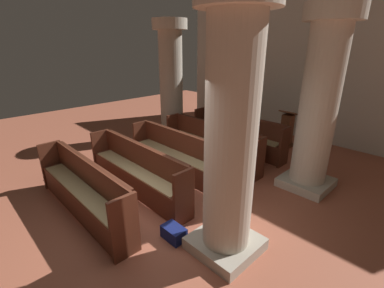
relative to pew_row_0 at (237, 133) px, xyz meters
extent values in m
plane|color=#AD5B42|center=(0.97, -3.57, -0.53)|extent=(19.20, 19.20, 0.00)
cube|color=beige|center=(0.97, 2.51, 1.72)|extent=(10.00, 0.16, 4.50)
cube|color=#562819|center=(0.00, -0.02, -0.05)|extent=(2.83, 0.38, 0.05)
cube|color=#562819|center=(0.00, 0.15, 0.22)|extent=(2.83, 0.04, 0.49)
cube|color=#492215|center=(0.00, 0.20, 0.45)|extent=(2.72, 0.06, 0.02)
cube|color=#4E2416|center=(-1.44, -0.02, -0.03)|extent=(0.06, 0.44, 0.99)
cube|color=#4E2416|center=(1.44, -0.02, -0.03)|extent=(0.06, 0.44, 0.99)
cube|color=#522618|center=(0.00, -0.19, -0.29)|extent=(2.83, 0.03, 0.43)
cube|color=tan|center=(0.00, -0.04, -0.02)|extent=(2.60, 0.32, 0.02)
cube|color=#562819|center=(0.00, -1.13, -0.05)|extent=(2.83, 0.38, 0.05)
cube|color=#562819|center=(0.00, -0.96, 0.22)|extent=(2.83, 0.04, 0.49)
cube|color=#492215|center=(0.00, -0.92, 0.45)|extent=(2.72, 0.06, 0.02)
cube|color=#4E2416|center=(-1.44, -1.13, -0.03)|extent=(0.06, 0.44, 0.99)
cube|color=#4E2416|center=(1.44, -1.13, -0.03)|extent=(0.06, 0.44, 0.99)
cube|color=#522618|center=(0.00, -1.31, -0.29)|extent=(2.83, 0.03, 0.43)
cube|color=tan|center=(0.00, -1.15, -0.02)|extent=(2.60, 0.32, 0.02)
cube|color=#562819|center=(0.00, -2.24, -0.05)|extent=(2.83, 0.38, 0.05)
cube|color=#562819|center=(0.00, -2.07, 0.22)|extent=(2.83, 0.04, 0.49)
cube|color=#492215|center=(0.00, -2.03, 0.45)|extent=(2.72, 0.06, 0.02)
cube|color=#4E2416|center=(-1.44, -2.24, -0.03)|extent=(0.06, 0.44, 0.99)
cube|color=#4E2416|center=(1.44, -2.24, -0.03)|extent=(0.06, 0.44, 0.99)
cube|color=#522618|center=(0.00, -2.42, -0.29)|extent=(2.83, 0.03, 0.43)
cube|color=tan|center=(0.00, -2.26, -0.02)|extent=(2.60, 0.32, 0.02)
cube|color=#562819|center=(0.00, -3.35, -0.05)|extent=(2.83, 0.38, 0.05)
cube|color=#562819|center=(0.00, -3.18, 0.22)|extent=(2.83, 0.05, 0.49)
cube|color=#492215|center=(0.00, -3.14, 0.45)|extent=(2.72, 0.06, 0.02)
cube|color=#4E2416|center=(-1.44, -3.35, -0.03)|extent=(0.06, 0.44, 0.99)
cube|color=#4E2416|center=(1.44, -3.35, -0.03)|extent=(0.06, 0.44, 0.99)
cube|color=#522618|center=(0.00, -3.53, -0.29)|extent=(2.83, 0.03, 0.43)
cube|color=tan|center=(0.00, -3.37, -0.02)|extent=(2.60, 0.32, 0.02)
cube|color=#562819|center=(0.00, -4.46, -0.05)|extent=(2.83, 0.38, 0.05)
cube|color=#562819|center=(0.00, -4.30, 0.22)|extent=(2.83, 0.04, 0.49)
cube|color=#492215|center=(0.00, -4.25, 0.45)|extent=(2.72, 0.06, 0.02)
cube|color=#4E2416|center=(-1.44, -4.46, -0.03)|extent=(0.06, 0.44, 0.99)
cube|color=#4E2416|center=(1.44, -4.46, -0.03)|extent=(0.06, 0.44, 0.99)
cube|color=#522618|center=(0.00, -4.64, -0.29)|extent=(2.83, 0.03, 0.43)
cube|color=tan|center=(0.00, -4.48, -0.02)|extent=(2.60, 0.32, 0.02)
cube|color=#B6AD9A|center=(2.32, -0.60, -0.44)|extent=(0.96, 0.96, 0.18)
cylinder|color=beige|center=(2.32, -0.60, 1.19)|extent=(0.71, 0.71, 3.08)
cylinder|color=beige|center=(2.32, -0.60, 2.88)|extent=(1.03, 1.03, 0.30)
cube|color=#B6AD9A|center=(-2.27, -0.48, -0.44)|extent=(0.96, 0.96, 0.18)
cylinder|color=beige|center=(-2.27, -0.48, 1.19)|extent=(0.71, 0.71, 3.08)
cylinder|color=beige|center=(-2.27, -0.48, 2.88)|extent=(1.03, 1.03, 0.30)
cube|color=#B6AD9A|center=(2.32, -3.32, -0.44)|extent=(0.92, 0.92, 0.18)
cylinder|color=beige|center=(2.32, -3.32, 1.19)|extent=(0.68, 0.68, 3.08)
cube|color=brown|center=(0.80, 1.34, -0.50)|extent=(0.45, 0.45, 0.06)
cube|color=brown|center=(0.80, 1.34, -0.05)|extent=(0.28, 0.28, 0.95)
cube|color=brown|center=(0.80, 1.34, 0.48)|extent=(0.48, 0.35, 0.15)
cube|color=navy|center=(0.80, -0.92, 0.48)|extent=(0.14, 0.22, 0.04)
cube|color=navy|center=(1.62, -3.74, -0.42)|extent=(0.38, 0.25, 0.21)
camera|label=1|loc=(4.32, -5.94, 2.38)|focal=25.25mm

